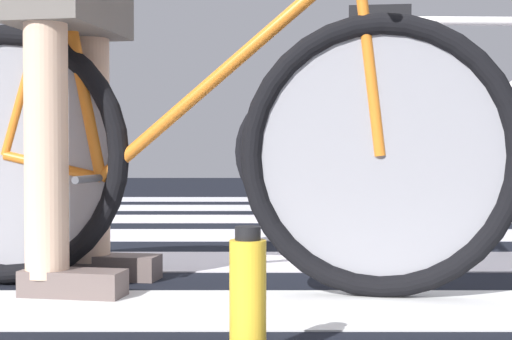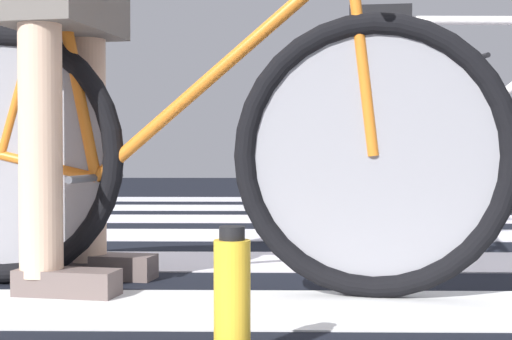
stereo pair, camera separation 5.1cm
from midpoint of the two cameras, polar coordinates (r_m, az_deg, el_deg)
ground at (r=2.68m, az=-1.48°, el=-6.67°), size 18.00×14.00×0.02m
crosswalk_markings at (r=2.58m, az=-0.88°, el=-6.73°), size 5.43×6.52×0.00m
bicycle_1_of_3 at (r=2.03m, az=-6.45°, el=1.85°), size 1.72×0.55×0.93m
cyclist_1_of_3 at (r=2.16m, az=-14.46°, el=8.26°), size 0.38×0.45×0.97m
bicycle_2_of_3 at (r=3.10m, az=14.76°, el=1.73°), size 1.73×0.52×0.93m
bicycle_3_of_3 at (r=4.41m, az=9.03°, el=1.73°), size 1.72×0.54×0.93m
cyclist_3_of_3 at (r=4.33m, az=5.14°, el=5.34°), size 0.37×0.44×1.01m
water_bottle at (r=1.37m, az=-1.94°, el=-9.46°), size 0.06×0.06×0.24m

